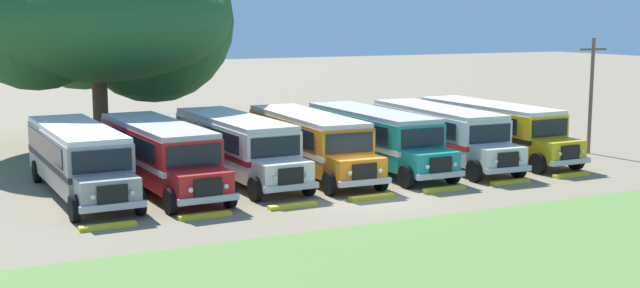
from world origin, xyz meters
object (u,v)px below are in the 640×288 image
object	(u,v)px
parked_bus_slot_4	(374,136)
parked_bus_slot_5	(440,132)
parked_bus_slot_0	(78,156)
parked_bus_slot_1	(159,152)
parked_bus_slot_6	(492,127)
parked_bus_slot_2	(236,144)
parked_bus_slot_3	(309,140)
broad_shade_tree	(99,19)
utility_pole	(591,92)

from	to	relation	value
parked_bus_slot_4	parked_bus_slot_5	world-z (taller)	same
parked_bus_slot_0	parked_bus_slot_1	xyz separation A→B (m)	(3.34, -0.37, 0.00)
parked_bus_slot_6	parked_bus_slot_2	bearing A→B (deg)	-93.04
parked_bus_slot_0	parked_bus_slot_2	bearing A→B (deg)	90.66
parked_bus_slot_2	parked_bus_slot_6	world-z (taller)	same
parked_bus_slot_2	parked_bus_slot_3	distance (m)	3.52
parked_bus_slot_3	parked_bus_slot_5	xyz separation A→B (m)	(7.16, -0.36, 0.00)
parked_bus_slot_4	parked_bus_slot_2	bearing A→B (deg)	-94.46
parked_bus_slot_0	parked_bus_slot_6	world-z (taller)	same
parked_bus_slot_2	broad_shade_tree	distance (m)	14.42
parked_bus_slot_0	parked_bus_slot_4	distance (m)	14.06
utility_pole	parked_bus_slot_3	bearing A→B (deg)	174.60
parked_bus_slot_1	parked_bus_slot_3	bearing A→B (deg)	89.09
broad_shade_tree	parked_bus_slot_3	bearing A→B (deg)	-62.66
parked_bus_slot_4	parked_bus_slot_6	distance (m)	7.23
parked_bus_slot_3	parked_bus_slot_6	distance (m)	10.69
parked_bus_slot_5	parked_bus_slot_6	distance (m)	3.55
parked_bus_slot_4	utility_pole	bearing A→B (deg)	83.87
parked_bus_slot_0	utility_pole	size ratio (longest dim) A/B	1.74
parked_bus_slot_5	parked_bus_slot_2	bearing A→B (deg)	-91.64
parked_bus_slot_2	parked_bus_slot_6	xyz separation A→B (m)	(14.18, -0.48, 0.00)
parked_bus_slot_0	broad_shade_tree	xyz separation A→B (m)	(3.74, 13.12, 5.63)
parked_bus_slot_3	broad_shade_tree	bearing A→B (deg)	-150.50
parked_bus_slot_4	parked_bus_slot_1	bearing A→B (deg)	-89.38
broad_shade_tree	parked_bus_slot_4	bearing A→B (deg)	-52.40
parked_bus_slot_1	parked_bus_slot_6	xyz separation A→B (m)	(17.95, 0.16, 0.00)
parked_bus_slot_0	parked_bus_slot_2	distance (m)	7.11
parked_bus_slot_5	parked_bus_slot_6	xyz separation A→B (m)	(3.53, 0.31, 0.00)
parked_bus_slot_6	broad_shade_tree	bearing A→B (deg)	-128.29
parked_bus_slot_2	utility_pole	xyz separation A→B (m)	(19.62, -1.95, 1.77)
parked_bus_slot_2	parked_bus_slot_3	world-z (taller)	same
parked_bus_slot_0	parked_bus_slot_1	distance (m)	3.36
parked_bus_slot_1	parked_bus_slot_3	world-z (taller)	same
parked_bus_slot_1	parked_bus_slot_5	size ratio (longest dim) A/B	1.00
parked_bus_slot_2	utility_pole	distance (m)	19.79
parked_bus_slot_1	parked_bus_slot_2	bearing A→B (deg)	97.13
parked_bus_slot_3	utility_pole	size ratio (longest dim) A/B	1.75
parked_bus_slot_3	parked_bus_slot_5	distance (m)	7.17
parked_bus_slot_2	parked_bus_slot_5	size ratio (longest dim) A/B	1.00
parked_bus_slot_1	broad_shade_tree	xyz separation A→B (m)	(0.40, 13.49, 5.63)
parked_bus_slot_5	parked_bus_slot_6	size ratio (longest dim) A/B	1.00
parked_bus_slot_2	parked_bus_slot_5	bearing A→B (deg)	84.16
parked_bus_slot_1	parked_bus_slot_3	size ratio (longest dim) A/B	1.00
parked_bus_slot_2	utility_pole	world-z (taller)	utility_pole
parked_bus_slot_0	parked_bus_slot_3	world-z (taller)	same
parked_bus_slot_6	parked_bus_slot_0	bearing A→B (deg)	-91.64
parked_bus_slot_2	parked_bus_slot_5	distance (m)	10.68
parked_bus_slot_1	parked_bus_slot_4	distance (m)	10.72
parked_bus_slot_6	utility_pole	world-z (taller)	utility_pole
parked_bus_slot_2	parked_bus_slot_6	bearing A→B (deg)	86.46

